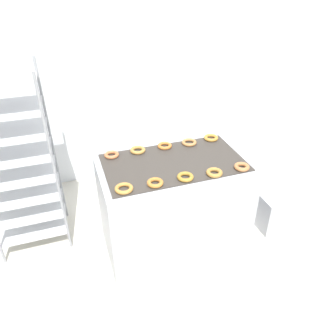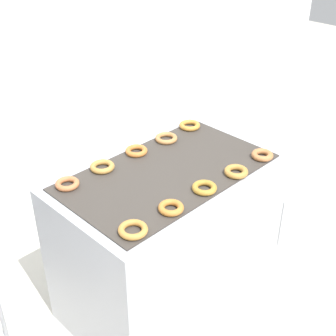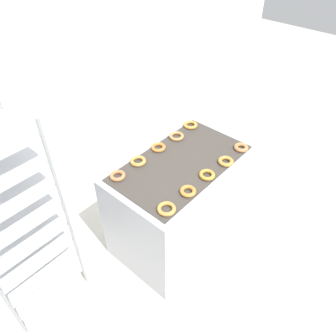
# 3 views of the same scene
# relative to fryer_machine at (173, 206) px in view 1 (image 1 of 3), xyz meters

# --- Properties ---
(ground_plane) EXTENTS (14.00, 14.00, 0.00)m
(ground_plane) POSITION_rel_fryer_machine_xyz_m (-0.00, -0.63, -0.48)
(ground_plane) COLOR beige
(wall_back) EXTENTS (8.00, 0.05, 2.80)m
(wall_back) POSITION_rel_fryer_machine_xyz_m (-0.00, 1.49, 0.92)
(wall_back) COLOR silver
(wall_back) RESTS_ON ground_plane
(fryer_machine) EXTENTS (1.27, 0.76, 0.95)m
(fryer_machine) POSITION_rel_fryer_machine_xyz_m (0.00, 0.00, 0.00)
(fryer_machine) COLOR #A8AAB2
(fryer_machine) RESTS_ON ground_plane
(baking_rack_cart) EXTENTS (0.63, 0.52, 1.73)m
(baking_rack_cart) POSITION_rel_fryer_machine_xyz_m (-1.27, 0.54, 0.40)
(baking_rack_cart) COLOR gray
(baking_rack_cart) RESTS_ON ground_plane
(glaze_bin) EXTENTS (0.32, 0.37, 0.39)m
(glaze_bin) POSITION_rel_fryer_machine_xyz_m (1.08, -0.05, -0.28)
(glaze_bin) COLOR #A8AAB2
(glaze_bin) RESTS_ON ground_plane
(donut_near_leftmost) EXTENTS (0.14, 0.14, 0.03)m
(donut_near_leftmost) POSITION_rel_fryer_machine_xyz_m (-0.49, -0.26, 0.49)
(donut_near_leftmost) COLOR #B87E37
(donut_near_leftmost) RESTS_ON fryer_machine
(donut_near_left) EXTENTS (0.13, 0.13, 0.03)m
(donut_near_left) POSITION_rel_fryer_machine_xyz_m (-0.25, -0.27, 0.49)
(donut_near_left) COLOR #B6722E
(donut_near_left) RESTS_ON fryer_machine
(donut_near_center) EXTENTS (0.13, 0.13, 0.03)m
(donut_near_center) POSITION_rel_fryer_machine_xyz_m (0.00, -0.27, 0.49)
(donut_near_center) COLOR #A87A2C
(donut_near_center) RESTS_ON fryer_machine
(donut_near_right) EXTENTS (0.13, 0.13, 0.03)m
(donut_near_right) POSITION_rel_fryer_machine_xyz_m (0.24, -0.28, 0.49)
(donut_near_right) COLOR #AB7935
(donut_near_right) RESTS_ON fryer_machine
(donut_near_rightmost) EXTENTS (0.13, 0.13, 0.03)m
(donut_near_rightmost) POSITION_rel_fryer_machine_xyz_m (0.49, -0.28, 0.49)
(donut_near_rightmost) COLOR #AD6D3D
(donut_near_rightmost) RESTS_ON fryer_machine
(donut_far_leftmost) EXTENTS (0.13, 0.13, 0.03)m
(donut_far_leftmost) POSITION_rel_fryer_machine_xyz_m (-0.48, 0.27, 0.49)
(donut_far_leftmost) COLOR #B96B3E
(donut_far_leftmost) RESTS_ON fryer_machine
(donut_far_left) EXTENTS (0.14, 0.14, 0.03)m
(donut_far_left) POSITION_rel_fryer_machine_xyz_m (-0.24, 0.27, 0.49)
(donut_far_left) COLOR #B2803C
(donut_far_left) RESTS_ON fryer_machine
(donut_far_center) EXTENTS (0.13, 0.13, 0.03)m
(donut_far_center) POSITION_rel_fryer_machine_xyz_m (0.01, 0.27, 0.49)
(donut_far_center) COLOR #BE6E2F
(donut_far_center) RESTS_ON fryer_machine
(donut_far_right) EXTENTS (0.14, 0.14, 0.03)m
(donut_far_right) POSITION_rel_fryer_machine_xyz_m (0.25, 0.26, 0.49)
(donut_far_right) COLOR #AF7641
(donut_far_right) RESTS_ON fryer_machine
(donut_far_rightmost) EXTENTS (0.14, 0.14, 0.03)m
(donut_far_rightmost) POSITION_rel_fryer_machine_xyz_m (0.48, 0.28, 0.49)
(donut_far_rightmost) COLOR #BC8032
(donut_far_rightmost) RESTS_ON fryer_machine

